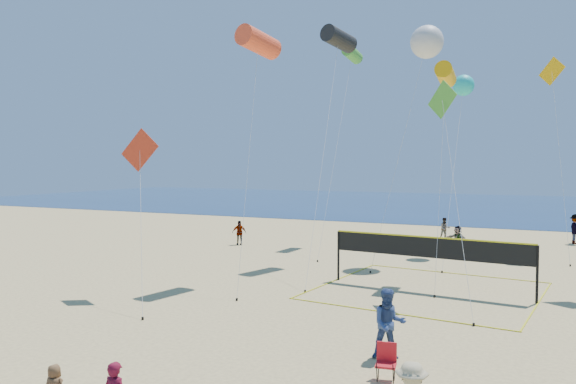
% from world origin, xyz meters
% --- Properties ---
extents(ocean, '(140.00, 50.00, 0.03)m').
position_xyz_m(ocean, '(0.00, 62.00, 0.01)').
color(ocean, navy).
rests_on(ocean, ground).
extents(bystander_a, '(1.14, 1.04, 1.90)m').
position_xyz_m(bystander_a, '(3.04, 4.16, 0.95)').
color(bystander_a, navy).
rests_on(bystander_a, ground).
extents(far_person_0, '(0.99, 0.70, 1.55)m').
position_xyz_m(far_person_0, '(-11.17, 20.82, 0.78)').
color(far_person_0, gray).
rests_on(far_person_0, ground).
extents(far_person_1, '(1.48, 1.24, 1.59)m').
position_xyz_m(far_person_1, '(2.11, 23.40, 0.80)').
color(far_person_1, gray).
rests_on(far_person_1, ground).
extents(far_person_3, '(0.88, 0.80, 1.47)m').
position_xyz_m(far_person_3, '(0.43, 29.20, 0.74)').
color(far_person_3, gray).
rests_on(far_person_3, ground).
extents(far_person_4, '(1.00, 1.39, 1.95)m').
position_xyz_m(far_person_4, '(8.56, 30.31, 0.97)').
color(far_person_4, gray).
rests_on(far_person_4, ground).
extents(camp_chair, '(0.55, 0.66, 1.00)m').
position_xyz_m(camp_chair, '(3.37, 2.65, 0.50)').
color(camp_chair, red).
rests_on(camp_chair, ground).
extents(volleyball_net, '(9.32, 9.19, 2.26)m').
position_xyz_m(volleyball_net, '(2.46, 12.74, 1.54)').
color(volleyball_net, black).
rests_on(volleyball_net, ground).
extents(kite_0, '(2.05, 5.64, 11.40)m').
position_xyz_m(kite_0, '(-5.21, 12.27, 10.75)').
color(kite_0, '#FD4B26').
rests_on(kite_0, ground).
extents(kite_1, '(2.35, 9.53, 12.64)m').
position_xyz_m(kite_1, '(-3.61, 18.56, 12.00)').
color(kite_1, black).
rests_on(kite_1, ground).
extents(kite_2, '(0.85, 5.19, 9.82)m').
position_xyz_m(kite_2, '(2.52, 15.86, 9.30)').
color(kite_2, '#E9A708').
rests_on(kite_2, ground).
extents(kite_3, '(3.70, 3.47, 6.69)m').
position_xyz_m(kite_3, '(-8.10, 7.49, 5.57)').
color(kite_3, red).
rests_on(kite_3, ground).
extents(kite_4, '(2.48, 4.58, 8.56)m').
position_xyz_m(kite_4, '(3.08, 12.12, 7.33)').
color(kite_4, green).
rests_on(kite_4, ground).
extents(kite_6, '(2.63, 6.43, 12.75)m').
position_xyz_m(kite_6, '(0.72, 20.65, 11.85)').
color(kite_6, silver).
rests_on(kite_6, ground).
extents(kite_7, '(1.51, 8.09, 10.48)m').
position_xyz_m(kite_7, '(2.21, 24.10, 9.85)').
color(kite_7, '#1CBFBB').
rests_on(kite_7, ground).
extents(kite_8, '(1.41, 9.42, 13.04)m').
position_xyz_m(kite_8, '(-5.13, 25.42, 12.49)').
color(kite_8, green).
rests_on(kite_8, ground).
extents(kite_9, '(1.80, 4.47, 11.35)m').
position_xyz_m(kite_9, '(6.99, 25.07, 9.90)').
color(kite_9, '#E9A708').
rests_on(kite_9, ground).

